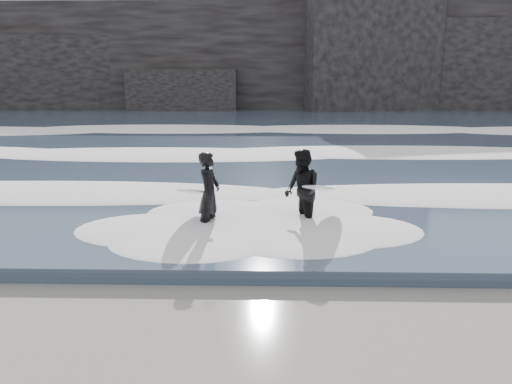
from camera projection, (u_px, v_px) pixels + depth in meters
The scene contains 7 objects.
sea at pixel (269, 126), 34.19m from camera, with size 90.00×52.00×0.30m, color #324156.
headland at pixel (269, 59), 49.58m from camera, with size 70.00×9.00×10.00m, color black.
foam_near at pixel (270, 189), 14.70m from camera, with size 60.00×3.20×0.20m, color white.
foam_mid at pixel (270, 151), 21.50m from camera, with size 60.00×4.00×0.24m, color white.
foam_far at pixel (269, 128), 30.24m from camera, with size 60.00×4.80×0.30m, color white.
surfer_left at pixel (206, 193), 11.67m from camera, with size 1.07×2.13×1.97m.
surfer_right at pixel (304, 191), 11.86m from camera, with size 1.63×2.38×2.00m.
Camera 1 is at (-0.06, -5.32, 3.76)m, focal length 35.00 mm.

